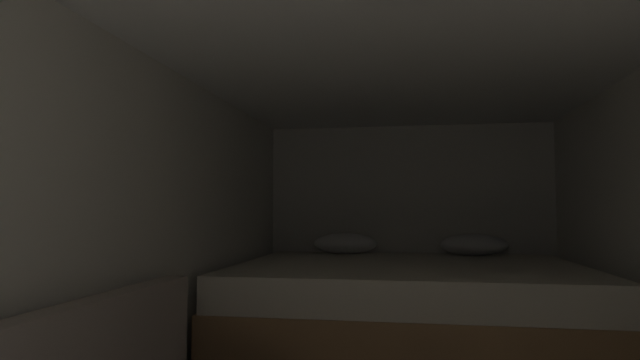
# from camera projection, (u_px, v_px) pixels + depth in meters

# --- Properties ---
(wall_back) EXTENTS (2.68, 0.05, 1.96)m
(wall_back) POSITION_uv_depth(u_px,v_px,m) (408.00, 231.00, 4.88)
(wall_back) COLOR silver
(wall_back) RESTS_ON ground
(wall_left) EXTENTS (0.05, 5.01, 1.96)m
(wall_left) POSITION_uv_depth(u_px,v_px,m) (138.00, 249.00, 2.61)
(wall_left) COLOR silver
(wall_left) RESTS_ON ground
(ceiling_slab) EXTENTS (2.68, 5.01, 0.05)m
(ceiling_slab) POSITION_uv_depth(u_px,v_px,m) (404.00, 35.00, 2.45)
(ceiling_slab) COLOR white
(ceiling_slab) RESTS_ON wall_left
(bed) EXTENTS (2.46, 1.98, 0.97)m
(bed) POSITION_uv_depth(u_px,v_px,m) (408.00, 317.00, 3.81)
(bed) COLOR #9E7247
(bed) RESTS_ON ground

